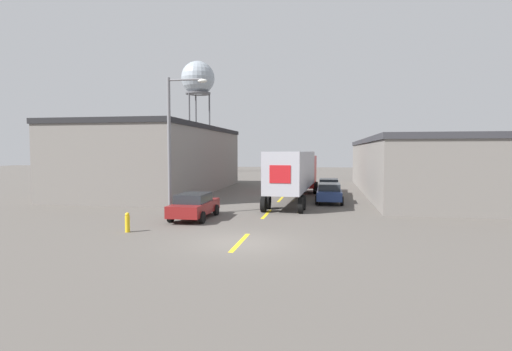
{
  "coord_description": "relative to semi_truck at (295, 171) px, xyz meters",
  "views": [
    {
      "loc": [
        3.48,
        -15.98,
        3.79
      ],
      "look_at": [
        -0.75,
        8.24,
        2.3
      ],
      "focal_mm": 28.0,
      "sensor_mm": 36.0,
      "label": 1
    }
  ],
  "objects": [
    {
      "name": "ground_plane",
      "position": [
        -1.18,
        -14.92,
        -2.28
      ],
      "size": [
        160.0,
        160.0,
        0.0
      ],
      "primitive_type": "plane",
      "color": "#56514C"
    },
    {
      "name": "parked_car_right_far",
      "position": [
        2.59,
        3.82,
        -1.52
      ],
      "size": [
        1.97,
        4.39,
        1.44
      ],
      "color": "#B2B2B7",
      "rests_on": "ground_plane"
    },
    {
      "name": "parked_car_right_mid",
      "position": [
        2.59,
        -1.21,
        -1.52
      ],
      "size": [
        1.97,
        4.39,
        1.44
      ],
      "color": "navy",
      "rests_on": "ground_plane"
    },
    {
      "name": "road_centerline",
      "position": [
        -1.18,
        -7.28,
        -2.28
      ],
      "size": [
        0.2,
        18.56,
        0.01
      ],
      "color": "yellow",
      "rests_on": "ground_plane"
    },
    {
      "name": "warehouse_right",
      "position": [
        12.46,
        6.72,
        0.18
      ],
      "size": [
        13.8,
        27.19,
        4.9
      ],
      "color": "slate",
      "rests_on": "ground_plane"
    },
    {
      "name": "street_lamp",
      "position": [
        -6.41,
        -8.85,
        2.37
      ],
      "size": [
        2.43,
        0.32,
        8.03
      ],
      "color": "slate",
      "rests_on": "ground_plane"
    },
    {
      "name": "parked_car_left_near",
      "position": [
        -4.94,
        -9.57,
        -1.52
      ],
      "size": [
        1.97,
        4.39,
        1.44
      ],
      "color": "maroon",
      "rests_on": "ground_plane"
    },
    {
      "name": "water_tower",
      "position": [
        -20.7,
        39.52,
        14.59
      ],
      "size": [
        6.05,
        6.05,
        20.11
      ],
      "color": "#47474C",
      "rests_on": "ground_plane"
    },
    {
      "name": "warehouse_left",
      "position": [
        -13.17,
        4.82,
        0.79
      ],
      "size": [
        10.52,
        21.45,
        6.13
      ],
      "color": "slate",
      "rests_on": "ground_plane"
    },
    {
      "name": "fire_hydrant",
      "position": [
        -6.82,
        -13.7,
        -1.82
      ],
      "size": [
        0.22,
        0.22,
        0.93
      ],
      "color": "gold",
      "rests_on": "ground_plane"
    },
    {
      "name": "semi_truck",
      "position": [
        0.0,
        0.0,
        0.0
      ],
      "size": [
        3.27,
        14.88,
        3.77
      ],
      "rotation": [
        0.0,
        0.0,
        -0.05
      ],
      "color": "#B21919",
      "rests_on": "ground_plane"
    }
  ]
}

